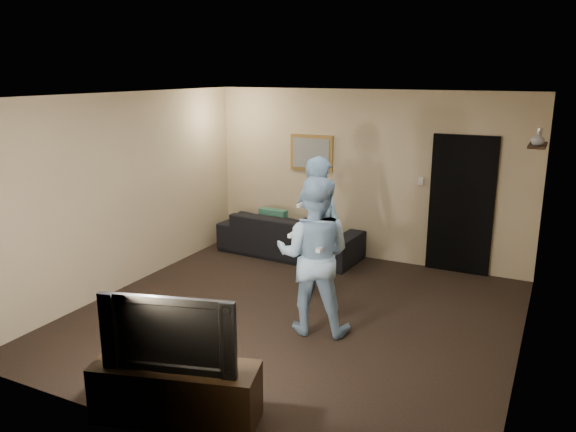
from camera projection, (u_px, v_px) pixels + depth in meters
The scene contains 19 objects.
ground at pixel (295, 316), 6.74m from camera, with size 5.00×5.00×0.00m, color black.
ceiling at pixel (295, 96), 6.09m from camera, with size 5.00×5.00×0.04m, color silver.
wall_back at pixel (366, 176), 8.58m from camera, with size 5.00×0.04×2.60m, color tan.
wall_front at pixel (152, 283), 4.25m from camera, with size 5.00×0.04×2.60m, color tan.
wall_left at pixel (127, 191), 7.49m from camera, with size 0.04×5.00×2.60m, color tan.
wall_right at pixel (531, 240), 5.34m from camera, with size 0.04×5.00×2.60m, color tan.
sofa at pixel (290, 235), 8.93m from camera, with size 2.26×0.88×0.66m, color black.
throw_pillow at pixel (273, 224), 9.02m from camera, with size 0.47×0.15×0.47m, color #1B5342.
painting_frame at pixel (312, 153), 8.87m from camera, with size 0.72×0.05×0.57m, color olive.
painting_canvas at pixel (311, 153), 8.85m from camera, with size 0.62×0.01×0.47m, color slate.
doorway at pixel (461, 205), 8.01m from camera, with size 0.90×0.06×2.00m, color black.
light_switch at pixel (421, 181), 8.20m from camera, with size 0.08×0.02×0.12m, color silver.
wall_shelf at pixel (538, 145), 6.78m from camera, with size 0.20×0.60×0.03m, color black.
shelf_vase at pixel (538, 138), 6.62m from camera, with size 0.16×0.16×0.17m, color #9E9DA2.
shelf_figurine at pixel (539, 136), 6.85m from camera, with size 0.06×0.06×0.18m, color #BCBCC1.
tv_console at pixel (176, 392), 4.70m from camera, with size 1.39×0.45×0.50m, color black.
television at pixel (173, 329), 4.56m from camera, with size 1.13×0.15×0.65m, color black.
wii_player_left at pixel (318, 226), 7.28m from camera, with size 0.74×0.57×1.83m.
wii_player_right at pixel (314, 255), 6.18m from camera, with size 0.99×0.85×1.78m.
Camera 1 is at (2.70, -5.61, 2.86)m, focal length 35.00 mm.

